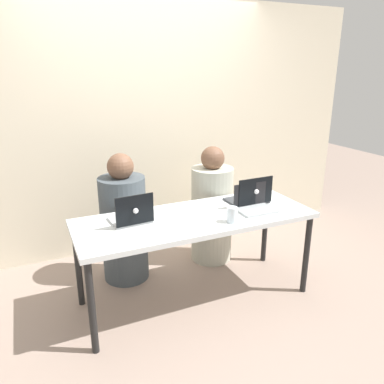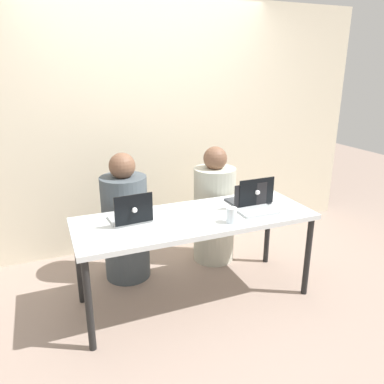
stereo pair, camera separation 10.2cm
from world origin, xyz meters
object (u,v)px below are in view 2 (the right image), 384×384
at_px(person_on_left, 126,224).
at_px(water_glass_right, 231,216).
at_px(laptop_back_left, 131,216).
at_px(laptop_back_right, 251,198).
at_px(person_on_right, 214,211).
at_px(laptop_front_right, 255,205).

bearing_deg(person_on_left, water_glass_right, 140.46).
xyz_separation_m(person_on_left, water_glass_right, (0.64, -0.79, 0.27)).
height_order(laptop_back_left, water_glass_right, laptop_back_left).
bearing_deg(laptop_back_right, person_on_left, -27.82).
relative_size(person_on_right, laptop_front_right, 3.81).
relative_size(person_on_left, laptop_back_left, 3.77).
height_order(laptop_front_right, laptop_back_right, laptop_back_right).
height_order(person_on_left, laptop_back_right, person_on_left).
height_order(person_on_right, laptop_back_left, person_on_right).
relative_size(person_on_right, laptop_back_right, 3.41).
bearing_deg(laptop_back_right, person_on_right, -79.06).
relative_size(person_on_right, laptop_back_left, 3.73).
height_order(laptop_front_right, laptop_back_left, laptop_back_left).
bearing_deg(water_glass_right, laptop_front_right, 26.95).
distance_m(person_on_right, water_glass_right, 0.87).
bearing_deg(laptop_back_left, water_glass_right, 152.52).
bearing_deg(laptop_front_right, laptop_back_left, 171.36).
bearing_deg(person_on_right, person_on_left, -14.94).
distance_m(laptop_back_right, water_glass_right, 0.46).
bearing_deg(person_on_right, laptop_back_left, 12.91).
relative_size(person_on_left, laptop_front_right, 3.85).
bearing_deg(water_glass_right, laptop_back_right, 41.20).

